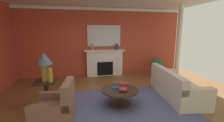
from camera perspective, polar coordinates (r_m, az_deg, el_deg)
ground_plane at (r=4.45m, az=0.54°, el=-15.34°), size 9.04×9.04×0.00m
wall_fireplace at (r=6.91m, az=-4.57°, el=7.09°), size 7.55×0.12×3.01m
crown_moulding at (r=6.88m, az=-4.67°, el=18.99°), size 7.55×0.08×0.12m
area_rug at (r=4.34m, az=2.92°, el=-15.99°), size 3.62×2.34×0.01m
fireplace at (r=6.85m, az=-2.76°, el=-0.93°), size 1.80×0.35×1.18m
mantel_mirror at (r=6.83m, az=-3.01°, el=9.45°), size 1.47×0.04×0.92m
sofa at (r=5.11m, az=22.68°, el=-9.04°), size 1.14×2.19×0.85m
armchair_near_window at (r=3.63m, az=-20.32°, el=-17.07°), size 0.87×0.87×0.95m
coffee_table at (r=4.20m, az=2.96°, el=-11.98°), size 1.00×1.00×0.45m
side_table at (r=4.49m, az=-23.44°, el=-10.48°), size 0.56×0.56×0.70m
table_lamp at (r=4.27m, az=-24.28°, el=-0.08°), size 0.44×0.44×0.75m
vase_on_side_table at (r=4.19m, az=-22.26°, el=-4.84°), size 0.11×0.11×0.38m
vase_mantel_right at (r=6.79m, az=1.86°, el=5.38°), size 0.13×0.13×0.26m
vase_mantel_left at (r=6.63m, az=-7.47°, el=5.29°), size 0.11×0.11×0.29m
book_red_cover at (r=4.21m, az=1.55°, el=-9.98°), size 0.23×0.20×0.03m
book_art_folio at (r=4.00m, az=4.30°, el=-10.51°), size 0.25×0.25×0.05m
book_small_novel at (r=4.26m, az=4.33°, el=-8.41°), size 0.24×0.17×0.05m
potted_plant at (r=7.09m, az=16.31°, el=-1.52°), size 0.56×0.56×0.83m
column_white at (r=6.93m, az=23.80°, el=6.21°), size 0.20×0.20×3.01m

